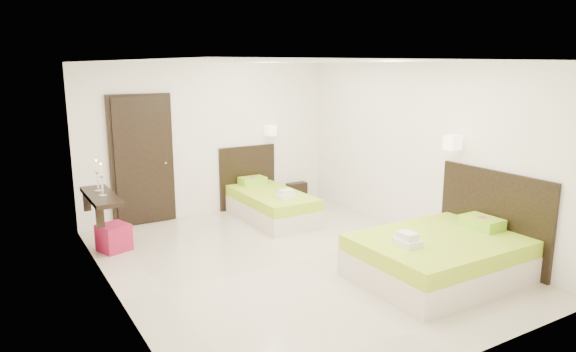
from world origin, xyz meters
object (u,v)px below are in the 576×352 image
nightstand (294,191)px  ottoman (114,238)px  bed_single (269,202)px  bed_double (443,254)px

nightstand → ottoman: ottoman is taller
nightstand → bed_single: bearing=-141.9°
bed_double → ottoman: bearing=137.3°
bed_double → ottoman: 4.45m
ottoman → bed_double: bearing=-42.7°
bed_single → nightstand: (1.02, 0.84, -0.10)m
bed_double → ottoman: (-3.27, 3.02, -0.10)m
bed_double → nightstand: (0.39, 4.11, -0.12)m
bed_double → nightstand: bed_double is taller
bed_single → bed_double: 3.33m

